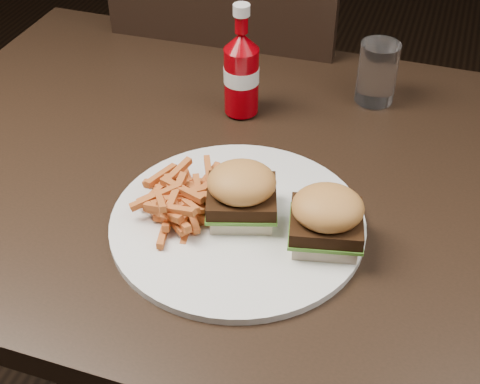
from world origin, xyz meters
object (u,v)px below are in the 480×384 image
(plate, at_px, (238,222))
(dining_table, at_px, (272,182))
(ketchup_bottle, at_px, (241,81))
(tumbler, at_px, (377,72))
(chair_far, at_px, (249,123))

(plate, bearing_deg, dining_table, 85.09)
(dining_table, bearing_deg, ketchup_bottle, 124.30)
(tumbler, bearing_deg, plate, -107.86)
(chair_far, height_order, ketchup_bottle, ketchup_bottle)
(plate, xyz_separation_m, tumbler, (0.12, 0.37, 0.05))
(ketchup_bottle, bearing_deg, chair_far, 106.03)
(dining_table, height_order, ketchup_bottle, ketchup_bottle)
(plate, bearing_deg, tumbler, 72.14)
(plate, height_order, tumbler, tumbler)
(plate, bearing_deg, ketchup_bottle, 107.36)
(dining_table, distance_m, ketchup_bottle, 0.18)
(dining_table, distance_m, plate, 0.13)
(chair_far, relative_size, plate, 1.36)
(plate, relative_size, ketchup_bottle, 3.05)
(dining_table, height_order, chair_far, dining_table)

